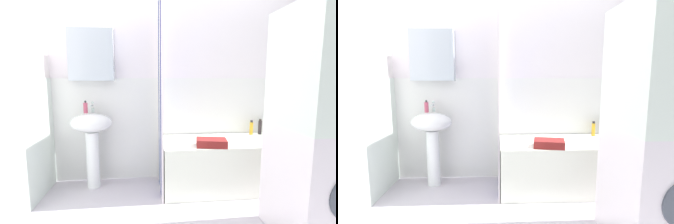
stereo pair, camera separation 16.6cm
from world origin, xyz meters
TOP-DOWN VIEW (x-y plane):
  - wall_back_tiled at (-0.06, 1.26)m, footprint 3.60×0.18m
  - wall_left_tiled at (-1.57, 0.34)m, footprint 0.07×1.81m
  - sink at (-1.07, 1.03)m, footprint 0.44×0.34m
  - faucet at (-1.07, 1.11)m, footprint 0.03×0.12m
  - soap_dispenser at (-1.14, 1.08)m, footprint 0.05×0.05m
  - bathtub at (0.39, 0.90)m, footprint 1.41×0.65m
  - shower_curtain at (-0.33, 0.90)m, footprint 0.01×0.65m
  - lotion_bottle at (0.99, 1.13)m, footprint 0.06×0.06m
  - conditioner_bottle at (0.89, 1.14)m, footprint 0.04×0.04m
  - shampoo_bottle at (0.78, 1.13)m, footprint 0.04×0.04m
  - towel_folded at (0.16, 0.69)m, footprint 0.33×0.25m
  - washer_dryer_stack at (0.76, -0.01)m, footprint 0.57×0.61m

SIDE VIEW (x-z plane):
  - bathtub at x=0.39m, z-range 0.00..0.53m
  - towel_folded at x=0.16m, z-range 0.53..0.60m
  - sink at x=-1.07m, z-range 0.19..1.01m
  - lotion_bottle at x=0.99m, z-range 0.52..0.69m
  - shampoo_bottle at x=0.78m, z-range 0.52..0.69m
  - conditioner_bottle at x=0.89m, z-range 0.52..0.70m
  - washer_dryer_stack at x=0.76m, z-range 0.00..1.68m
  - soap_dispenser at x=-1.14m, z-range 0.81..0.95m
  - faucet at x=-1.07m, z-range 0.82..0.94m
  - shower_curtain at x=-0.33m, z-range 0.00..2.00m
  - wall_left_tiled at x=-1.57m, z-range -0.08..2.32m
  - wall_back_tiled at x=-0.06m, z-range -0.06..2.34m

